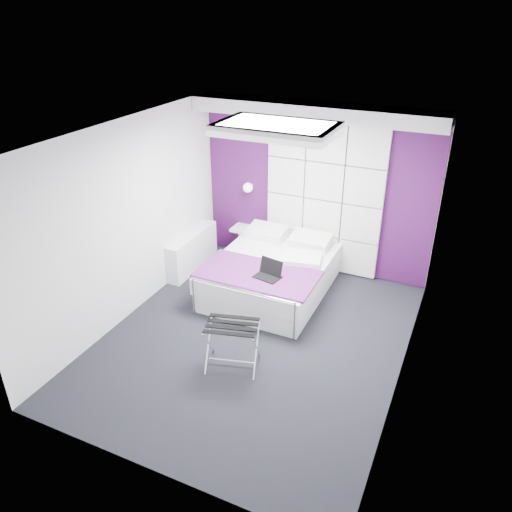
# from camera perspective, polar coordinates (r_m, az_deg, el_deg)

# --- Properties ---
(floor) EXTENTS (4.40, 4.40, 0.00)m
(floor) POSITION_cam_1_polar(r_m,az_deg,el_deg) (6.44, -0.14, -9.44)
(floor) COLOR black
(floor) RESTS_ON ground
(ceiling) EXTENTS (4.40, 4.40, 0.00)m
(ceiling) POSITION_cam_1_polar(r_m,az_deg,el_deg) (5.31, -0.17, 13.64)
(ceiling) COLOR white
(ceiling) RESTS_ON wall_back
(wall_back) EXTENTS (3.60, 0.00, 3.60)m
(wall_back) POSITION_cam_1_polar(r_m,az_deg,el_deg) (7.65, 6.82, 7.64)
(wall_back) COLOR silver
(wall_back) RESTS_ON floor
(wall_left) EXTENTS (0.00, 4.40, 4.40)m
(wall_left) POSITION_cam_1_polar(r_m,az_deg,el_deg) (6.65, -14.42, 3.82)
(wall_left) COLOR silver
(wall_left) RESTS_ON floor
(wall_right) EXTENTS (0.00, 4.40, 4.40)m
(wall_right) POSITION_cam_1_polar(r_m,az_deg,el_deg) (5.35, 17.66, -2.65)
(wall_right) COLOR silver
(wall_right) RESTS_ON floor
(accent_wall) EXTENTS (3.58, 0.02, 2.58)m
(accent_wall) POSITION_cam_1_polar(r_m,az_deg,el_deg) (7.65, 6.80, 7.62)
(accent_wall) COLOR #410F44
(accent_wall) RESTS_ON wall_back
(soffit) EXTENTS (3.58, 0.50, 0.20)m
(soffit) POSITION_cam_1_polar(r_m,az_deg,el_deg) (7.11, 6.71, 16.17)
(soffit) COLOR white
(soffit) RESTS_ON wall_back
(headboard) EXTENTS (1.80, 0.08, 2.30)m
(headboard) POSITION_cam_1_polar(r_m,az_deg,el_deg) (7.60, 7.70, 6.41)
(headboard) COLOR silver
(headboard) RESTS_ON wall_back
(skylight) EXTENTS (1.36, 0.86, 0.12)m
(skylight) POSITION_cam_1_polar(r_m,az_deg,el_deg) (5.86, 2.37, 14.43)
(skylight) COLOR white
(skylight) RESTS_ON ceiling
(wall_lamp) EXTENTS (0.15, 0.15, 0.15)m
(wall_lamp) POSITION_cam_1_polar(r_m,az_deg,el_deg) (7.92, -0.82, 7.91)
(wall_lamp) COLOR white
(wall_lamp) RESTS_ON wall_back
(radiator) EXTENTS (0.22, 1.20, 0.60)m
(radiator) POSITION_cam_1_polar(r_m,az_deg,el_deg) (7.96, -7.29, 0.56)
(radiator) COLOR white
(radiator) RESTS_ON floor
(bed) EXTENTS (1.62, 1.95, 0.69)m
(bed) POSITION_cam_1_polar(r_m,az_deg,el_deg) (7.27, 1.78, -2.05)
(bed) COLOR white
(bed) RESTS_ON floor
(nightstand) EXTENTS (0.41, 0.32, 0.05)m
(nightstand) POSITION_cam_1_polar(r_m,az_deg,el_deg) (8.18, -1.29, 3.10)
(nightstand) COLOR white
(nightstand) RESTS_ON wall_back
(luggage_rack) EXTENTS (0.59, 0.43, 0.58)m
(luggage_rack) POSITION_cam_1_polar(r_m,az_deg,el_deg) (5.87, -2.72, -10.16)
(luggage_rack) COLOR silver
(luggage_rack) RESTS_ON floor
(laptop) EXTENTS (0.34, 0.24, 0.24)m
(laptop) POSITION_cam_1_polar(r_m,az_deg,el_deg) (6.66, 1.46, -1.89)
(laptop) COLOR black
(laptop) RESTS_ON bed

